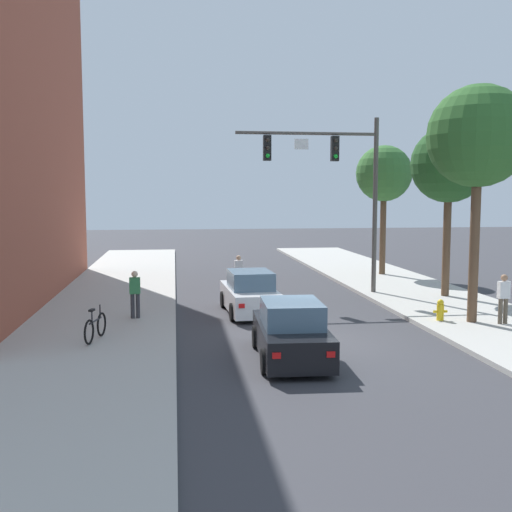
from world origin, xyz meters
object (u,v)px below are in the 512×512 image
object	(u,v)px
car_lead_white	(250,294)
fire_hydrant	(440,310)
street_tree_third	(384,174)
pedestrian_crossing_road	(239,271)
traffic_signal_mast	(337,173)
pedestrian_sidewalk_right_walker	(503,296)
car_following_black	(291,333)
bicycle_leaning	(95,327)
pedestrian_sidewalk_left_walker	(135,292)
street_tree_nearest	(478,138)
street_tree_second	(449,166)

from	to	relation	value
car_lead_white	fire_hydrant	bearing A→B (deg)	-24.57
street_tree_third	pedestrian_crossing_road	bearing A→B (deg)	-154.89
traffic_signal_mast	pedestrian_sidewalk_right_walker	size ratio (longest dim) A/B	4.57
traffic_signal_mast	pedestrian_sidewalk_right_walker	xyz separation A→B (m)	(3.79, -6.93, -4.26)
pedestrian_sidewalk_right_walker	pedestrian_crossing_road	bearing A→B (deg)	131.47
traffic_signal_mast	pedestrian_crossing_road	xyz separation A→B (m)	(-4.02, 1.91, -4.41)
pedestrian_crossing_road	pedestrian_sidewalk_right_walker	xyz separation A→B (m)	(7.81, -8.84, 0.15)
traffic_signal_mast	car_following_black	xyz separation A→B (m)	(-3.85, -9.75, -4.60)
bicycle_leaning	fire_hydrant	bearing A→B (deg)	6.79
car_lead_white	pedestrian_crossing_road	distance (m)	5.25
car_following_black	bicycle_leaning	distance (m)	5.83
car_lead_white	pedestrian_sidewalk_left_walker	xyz separation A→B (m)	(-4.11, -1.05, 0.34)
car_lead_white	street_tree_nearest	xyz separation A→B (m)	(7.10, -3.15, 5.51)
car_following_black	street_tree_nearest	world-z (taller)	street_tree_nearest
car_following_black	car_lead_white	bearing A→B (deg)	92.71
car_lead_white	fire_hydrant	size ratio (longest dim) A/B	5.99
traffic_signal_mast	pedestrian_sidewalk_right_walker	distance (m)	8.98
fire_hydrant	street_tree_second	xyz separation A→B (m)	(2.38, 4.76, 5.07)
car_lead_white	street_tree_third	world-z (taller)	street_tree_third
traffic_signal_mast	bicycle_leaning	size ratio (longest dim) A/B	4.31
bicycle_leaning	street_tree_nearest	xyz separation A→B (m)	(12.16, 0.99, 5.69)
car_following_black	bicycle_leaning	xyz separation A→B (m)	(-5.37, 2.28, -0.18)
car_lead_white	pedestrian_sidewalk_right_walker	size ratio (longest dim) A/B	2.63
traffic_signal_mast	car_lead_white	distance (m)	7.04
pedestrian_sidewalk_left_walker	street_tree_nearest	world-z (taller)	street_tree_nearest
car_lead_white	pedestrian_sidewalk_left_walker	world-z (taller)	pedestrian_sidewalk_left_walker
street_tree_third	pedestrian_sidewalk_left_walker	bearing A→B (deg)	-140.77
car_following_black	bicycle_leaning	bearing A→B (deg)	157.00
fire_hydrant	street_tree_second	bearing A→B (deg)	63.39
car_lead_white	pedestrian_sidewalk_right_walker	bearing A→B (deg)	-24.37
street_tree_nearest	street_tree_second	distance (m)	5.33
street_tree_third	bicycle_leaning	bearing A→B (deg)	-135.29
car_lead_white	car_following_black	distance (m)	6.43
pedestrian_sidewalk_left_walker	bicycle_leaning	size ratio (longest dim) A/B	0.94
fire_hydrant	pedestrian_sidewalk_left_walker	bearing A→B (deg)	170.27
car_lead_white	fire_hydrant	distance (m)	6.76
car_following_black	traffic_signal_mast	bearing A→B (deg)	68.48
street_tree_nearest	traffic_signal_mast	bearing A→B (deg)	114.44
car_lead_white	pedestrian_crossing_road	bearing A→B (deg)	88.56
pedestrian_crossing_road	street_tree_nearest	xyz separation A→B (m)	(6.97, -8.39, 5.32)
bicycle_leaning	street_tree_third	distance (m)	19.39
car_following_black	pedestrian_crossing_road	xyz separation A→B (m)	(-0.17, 11.66, 0.19)
street_tree_second	street_tree_third	distance (m)	7.11
street_tree_second	pedestrian_sidewalk_right_walker	bearing A→B (deg)	-95.95
bicycle_leaning	street_tree_third	xyz separation A→B (m)	(13.33, 13.19, 4.91)
traffic_signal_mast	car_following_black	size ratio (longest dim) A/B	1.74
traffic_signal_mast	street_tree_second	world-z (taller)	traffic_signal_mast
car_lead_white	bicycle_leaning	size ratio (longest dim) A/B	2.48
traffic_signal_mast	fire_hydrant	size ratio (longest dim) A/B	10.42
pedestrian_crossing_road	street_tree_second	world-z (taller)	street_tree_second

